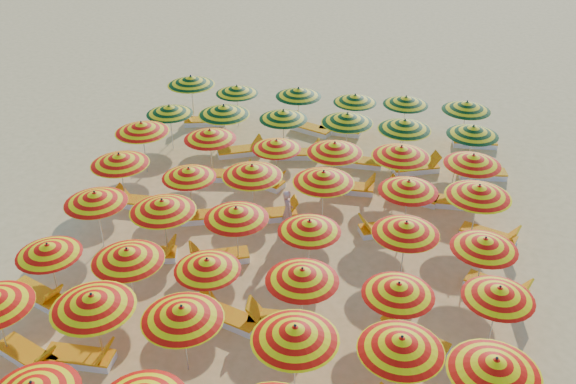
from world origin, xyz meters
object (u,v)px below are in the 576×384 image
object	(u,v)px
lounger_21	(262,181)
umbrella_10	(401,344)
umbrella_20	(236,213)
lounger_10	(279,320)
lounger_19	(490,236)
umbrella_29	(479,191)
umbrella_30	(142,127)
lounger_12	(149,255)
lounger_20	(228,175)
umbrella_31	(210,134)
umbrella_40	(405,125)
lounger_30	(204,121)
umbrella_33	(335,148)
lounger_17	(272,215)
umbrella_15	(302,275)
umbrella_45	(355,99)
lounger_16	(205,216)
umbrella_36	(169,110)
umbrella_38	(283,115)
umbrella_41	(473,131)
umbrella_39	(347,118)
lounger_28	(417,168)
umbrella_18	(95,198)
umbrella_37	(224,110)
umbrella_23	(485,244)
umbrella_27	(324,177)
umbrella_25	(189,173)
umbrella_35	(473,160)
lounger_32	(341,130)
umbrella_7	(92,301)
umbrella_8	(182,313)
lounger_5	(28,355)
lounger_13	(219,257)
umbrella_43	(237,90)
umbrella_22	(406,228)
lounger_23	(412,196)
umbrella_19	(162,206)
umbrella_42	(191,80)
lounger_15	(141,202)
umbrella_16	(399,289)
lounger_25	(241,151)
umbrella_47	(467,106)
lounger_27	(358,162)
lounger_33	(474,142)
umbrella_44	(299,92)
umbrella_21	(309,226)
lounger_9	(227,316)
umbrella_13	(127,255)
umbrella_14	(207,264)
lounger_11	(413,339)
umbrella_9	(295,333)
lounger_29	(481,174)

from	to	relation	value
lounger_21	umbrella_10	bearing A→B (deg)	-38.07
umbrella_20	lounger_10	world-z (taller)	umbrella_20
lounger_10	lounger_19	distance (m)	7.57
umbrella_29	umbrella_30	world-z (taller)	umbrella_29
lounger_12	lounger_20	world-z (taller)	same
umbrella_31	umbrella_40	xyz separation A→B (m)	(6.73, 1.93, 0.08)
umbrella_30	lounger_30	bearing A→B (deg)	79.26
umbrella_33	lounger_17	size ratio (longest dim) A/B	1.15
umbrella_15	lounger_17	world-z (taller)	umbrella_15
umbrella_45	lounger_16	bearing A→B (deg)	-119.67
umbrella_29	umbrella_36	bearing A→B (deg)	158.94
umbrella_38	umbrella_41	world-z (taller)	umbrella_41
umbrella_39	lounger_28	xyz separation A→B (m)	(2.69, -0.30, -1.66)
umbrella_18	umbrella_37	world-z (taller)	umbrella_37
umbrella_45	lounger_28	xyz separation A→B (m)	(2.62, -2.63, -1.47)
umbrella_23	umbrella_27	bearing A→B (deg)	151.67
umbrella_15	umbrella_25	xyz separation A→B (m)	(-4.45, 4.56, -0.10)
umbrella_35	lounger_32	xyz separation A→B (m)	(-4.82, 4.76, -1.61)
umbrella_7	umbrella_29	size ratio (longest dim) A/B	0.89
umbrella_8	lounger_5	distance (m)	4.29
umbrella_23	lounger_12	bearing A→B (deg)	-178.70
lounger_13	umbrella_39	bearing A→B (deg)	-135.65
umbrella_43	umbrella_45	bearing A→B (deg)	0.05
umbrella_33	umbrella_40	world-z (taller)	umbrella_40
umbrella_22	lounger_23	distance (m)	4.72
umbrella_19	umbrella_42	xyz separation A→B (m)	(-2.24, 9.44, 0.04)
lounger_15	lounger_20	bearing A→B (deg)	-137.85
umbrella_16	umbrella_39	distance (m)	9.58
lounger_25	lounger_15	bearing A→B (deg)	-143.31
lounger_25	umbrella_43	bearing A→B (deg)	82.43
umbrella_47	lounger_27	world-z (taller)	umbrella_47
umbrella_22	lounger_27	distance (m)	7.00
lounger_28	lounger_33	size ratio (longest dim) A/B	1.03
lounger_32	umbrella_44	bearing A→B (deg)	-171.25
umbrella_21	lounger_19	xyz separation A→B (m)	(5.29, 2.70, -1.51)
lounger_9	lounger_12	world-z (taller)	same
umbrella_13	umbrella_14	world-z (taller)	umbrella_13
umbrella_42	umbrella_41	bearing A→B (deg)	-12.32
umbrella_37	umbrella_45	world-z (taller)	umbrella_37
umbrella_22	umbrella_42	xyz separation A→B (m)	(-9.17, 9.20, 0.09)
lounger_5	lounger_11	distance (m)	9.54
umbrella_37	lounger_17	bearing A→B (deg)	-56.99
umbrella_9	umbrella_43	world-z (taller)	umbrella_9
umbrella_38	umbrella_47	size ratio (longest dim) A/B	1.16
umbrella_21	umbrella_43	xyz separation A→B (m)	(-4.53, 9.36, -0.03)
umbrella_22	umbrella_31	distance (m)	8.39
lounger_29	umbrella_47	bearing A→B (deg)	-84.08
umbrella_23	lounger_27	size ratio (longest dim) A/B	1.20
umbrella_41	umbrella_44	size ratio (longest dim) A/B	0.86
umbrella_43	lounger_27	world-z (taller)	umbrella_43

